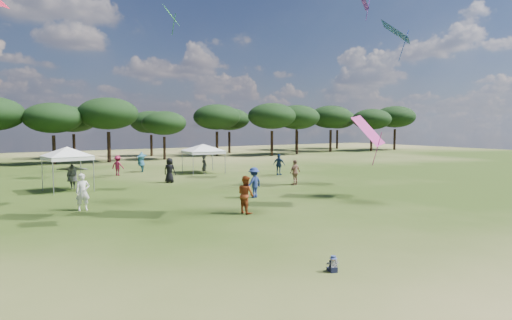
% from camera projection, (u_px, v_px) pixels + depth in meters
% --- Properties ---
extents(ground, '(140.00, 140.00, 0.00)m').
position_uv_depth(ground, '(395.00, 286.00, 11.49)').
color(ground, '#304514').
rests_on(ground, ground).
extents(tree_line, '(108.78, 17.63, 7.77)m').
position_uv_depth(tree_line, '(94.00, 116.00, 52.16)').
color(tree_line, black).
rests_on(tree_line, ground).
extents(tent_left, '(5.34, 5.34, 3.22)m').
position_uv_depth(tent_left, '(67.00, 149.00, 27.91)').
color(tent_left, gray).
rests_on(tent_left, ground).
extents(tent_right, '(6.43, 6.43, 2.93)m').
position_uv_depth(tent_right, '(203.00, 145.00, 38.73)').
color(tent_right, gray).
rests_on(tent_right, ground).
extents(toddler, '(0.36, 0.39, 0.49)m').
position_uv_depth(toddler, '(333.00, 265.00, 12.58)').
color(toddler, black).
rests_on(toddler, ground).
extents(festival_crowd, '(28.39, 22.81, 1.89)m').
position_uv_depth(festival_crowd, '(120.00, 175.00, 29.14)').
color(festival_crowd, '#933B18').
rests_on(festival_crowd, ground).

